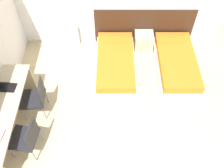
{
  "coord_description": "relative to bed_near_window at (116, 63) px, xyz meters",
  "views": [
    {
      "loc": [
        0.01,
        -0.82,
        4.58
      ],
      "look_at": [
        0.0,
        2.32,
        0.55
      ],
      "focal_mm": 40.0,
      "sensor_mm": 36.0,
      "label": 1
    }
  ],
  "objects": [
    {
      "name": "nightstand",
      "position": [
        0.73,
        0.74,
        0.04
      ],
      "size": [
        0.46,
        0.41,
        0.45
      ],
      "color": "beige",
      "rests_on": "ground_plane"
    },
    {
      "name": "headboard_panel",
      "position": [
        0.73,
        0.97,
        0.32
      ],
      "size": [
        2.49,
        0.03,
        1.0
      ],
      "color": "#382316",
      "rests_on": "ground_plane"
    },
    {
      "name": "chair_near_notebook",
      "position": [
        -1.6,
        -2.07,
        0.32
      ],
      "size": [
        0.54,
        0.54,
        0.9
      ],
      "rotation": [
        0.0,
        0.0,
        -0.14
      ],
      "color": "#232328",
      "rests_on": "ground_plane"
    },
    {
      "name": "desk",
      "position": [
        -2.06,
        -1.63,
        0.43
      ],
      "size": [
        0.56,
        2.12,
        0.77
      ],
      "color": "#C6B28E",
      "rests_on": "ground_plane"
    },
    {
      "name": "bed_near_door",
      "position": [
        1.46,
        0.0,
        0.0
      ],
      "size": [
        0.94,
        1.88,
        0.37
      ],
      "color": "silver",
      "rests_on": "ground_plane"
    },
    {
      "name": "chair_near_laptop",
      "position": [
        -1.6,
        -1.2,
        0.32
      ],
      "size": [
        0.5,
        0.5,
        0.9
      ],
      "rotation": [
        0.0,
        0.0,
        0.06
      ],
      "color": "#232328",
      "rests_on": "ground_plane"
    },
    {
      "name": "laptop",
      "position": [
        -2.14,
        -1.17,
        0.66
      ],
      "size": [
        0.37,
        0.25,
        0.35
      ],
      "rotation": [
        0.0,
        0.0,
        -0.08
      ],
      "color": "black",
      "rests_on": "desk"
    },
    {
      "name": "bed_near_window",
      "position": [
        0.0,
        0.0,
        0.0
      ],
      "size": [
        0.94,
        1.88,
        0.37
      ],
      "color": "silver",
      "rests_on": "ground_plane"
    },
    {
      "name": "radiator",
      "position": [
        -1.4,
        0.89,
        0.11
      ],
      "size": [
        0.94,
        0.12,
        0.59
      ],
      "color": "silver",
      "rests_on": "ground_plane"
    }
  ]
}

